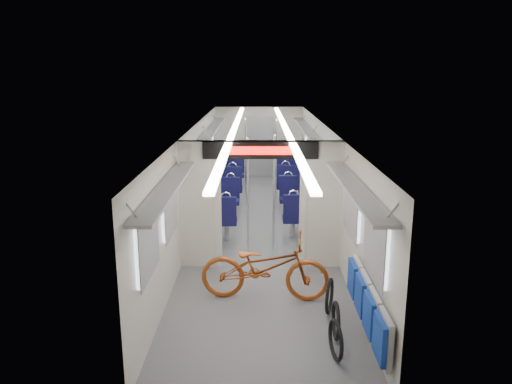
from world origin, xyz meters
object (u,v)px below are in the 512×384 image
at_px(seat_bay_near_left, 218,205).
at_px(stanchion_far_left, 246,163).
at_px(bike_hoop_a, 336,342).
at_px(seat_bay_far_right, 292,174).
at_px(flip_bench, 367,305).
at_px(bike_hoop_b, 336,322).
at_px(bike_hoop_c, 329,297).
at_px(stanchion_far_right, 276,164).
at_px(seat_bay_near_right, 301,203).
at_px(bicycle, 265,267).
at_px(stanchion_near_right, 274,193).
at_px(stanchion_near_left, 248,198).
at_px(seat_bay_far_left, 226,176).

xyz_separation_m(seat_bay_near_left, stanchion_far_left, (0.59, 1.86, 0.62)).
xyz_separation_m(bike_hoop_a, seat_bay_near_left, (-1.85, 5.28, 0.30)).
bearing_deg(seat_bay_far_right, flip_bench, -87.11).
relative_size(bike_hoop_b, stanchion_far_left, 0.23).
xyz_separation_m(bike_hoop_b, bike_hoop_c, (0.02, 0.73, 0.01)).
relative_size(bike_hoop_c, stanchion_far_right, 0.23).
relative_size(seat_bay_near_right, seat_bay_far_right, 0.91).
distance_m(bike_hoop_c, seat_bay_far_right, 7.39).
bearing_deg(bike_hoop_a, seat_bay_near_right, 89.81).
bearing_deg(seat_bay_near_left, stanchion_far_left, 72.55).
height_order(bike_hoop_c, seat_bay_near_right, seat_bay_near_right).
height_order(seat_bay_far_right, stanchion_far_right, stanchion_far_right).
relative_size(bicycle, stanchion_near_right, 0.87).
height_order(bike_hoop_a, bike_hoop_b, bike_hoop_b).
xyz_separation_m(stanchion_near_left, stanchion_far_right, (0.65, 3.38, 0.00)).
height_order(bicycle, seat_bay_far_left, seat_bay_far_left).
bearing_deg(seat_bay_far_left, seat_bay_near_right, -56.39).
height_order(bike_hoop_c, seat_bay_far_left, seat_bay_far_left).
bearing_deg(flip_bench, bike_hoop_a, -144.70).
bearing_deg(bike_hoop_b, seat_bay_far_left, 103.90).
height_order(stanchion_far_left, stanchion_far_right, same).
height_order(bike_hoop_c, stanchion_far_right, stanchion_far_right).
height_order(seat_bay_near_left, seat_bay_far_right, seat_bay_far_right).
bearing_deg(stanchion_near_right, seat_bay_far_right, 81.83).
bearing_deg(seat_bay_far_left, bike_hoop_c, -74.60).
relative_size(flip_bench, bike_hoop_a, 4.12).
bearing_deg(stanchion_far_right, seat_bay_near_left, -129.18).
bearing_deg(bike_hoop_b, seat_bay_near_right, 90.67).
relative_size(seat_bay_near_right, seat_bay_far_left, 0.87).
relative_size(flip_bench, bike_hoop_c, 3.99).
distance_m(seat_bay_near_left, stanchion_near_right, 1.91).
bearing_deg(seat_bay_far_left, stanchion_far_right, -44.50).
height_order(bike_hoop_b, stanchion_far_right, stanchion_far_right).
xyz_separation_m(bike_hoop_c, stanchion_near_left, (-1.24, 2.35, 0.91)).
relative_size(bicycle, seat_bay_near_right, 1.00).
bearing_deg(bike_hoop_c, stanchion_far_left, 102.91).
distance_m(bike_hoop_b, stanchion_near_right, 3.64).
bearing_deg(bicycle, seat_bay_near_left, 20.71).
distance_m(bicycle, bike_hoop_b, 1.55).
bearing_deg(seat_bay_near_left, bike_hoop_a, -70.68).
relative_size(bike_hoop_c, seat_bay_far_right, 0.24).
bearing_deg(seat_bay_near_left, seat_bay_far_left, 90.00).
xyz_separation_m(flip_bench, seat_bay_near_left, (-2.29, 4.97, -0.05)).
bearing_deg(stanchion_near_left, bike_hoop_a, -72.13).
relative_size(bike_hoop_c, stanchion_near_left, 0.23).
height_order(bicycle, bike_hoop_a, bicycle).
relative_size(seat_bay_far_right, stanchion_far_left, 0.96).
bearing_deg(stanchion_near_right, flip_bench, -73.28).
distance_m(bike_hoop_c, seat_bay_far_left, 7.33).
xyz_separation_m(bike_hoop_a, seat_bay_far_right, (0.02, 8.59, 0.32)).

